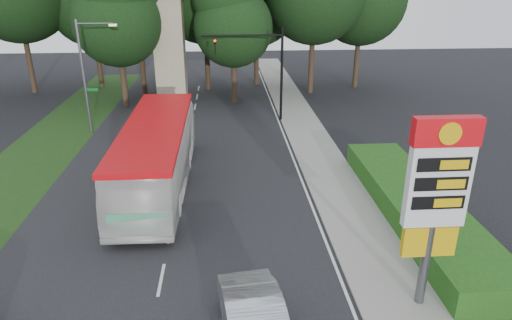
{
  "coord_description": "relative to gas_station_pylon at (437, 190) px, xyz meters",
  "views": [
    {
      "loc": [
        2.58,
        -10.51,
        10.75
      ],
      "look_at": [
        4.07,
        10.42,
        2.2
      ],
      "focal_mm": 32.0,
      "sensor_mm": 36.0,
      "label": 1
    }
  ],
  "objects": [
    {
      "name": "traffic_signal_mast",
      "position": [
        -3.52,
        22.0,
        0.22
      ],
      "size": [
        6.1,
        0.35,
        7.2
      ],
      "color": "black",
      "rests_on": "ground"
    },
    {
      "name": "gas_station_pylon",
      "position": [
        0.0,
        0.0,
        0.0
      ],
      "size": [
        2.1,
        0.45,
        6.85
      ],
      "color": "#59595E",
      "rests_on": "ground"
    },
    {
      "name": "hedge",
      "position": [
        2.3,
        6.01,
        -3.85
      ],
      "size": [
        3.0,
        14.0,
        1.2
      ],
      "primitive_type": "cube",
      "color": "#1B4913",
      "rests_on": "ground"
    },
    {
      "name": "streetlight_signs",
      "position": [
        -16.19,
        20.01,
        -0.01
      ],
      "size": [
        2.75,
        0.98,
        8.0
      ],
      "color": "#59595E",
      "rests_on": "ground"
    },
    {
      "name": "tree_monument_left",
      "position": [
        -15.2,
        27.01,
        4.23
      ],
      "size": [
        7.28,
        7.28,
        14.3
      ],
      "color": "#2D2116",
      "rests_on": "ground"
    },
    {
      "name": "road_surface",
      "position": [
        -9.2,
        10.01,
        -4.44
      ],
      "size": [
        14.0,
        80.0,
        0.02
      ],
      "primitive_type": "cube",
      "color": "black",
      "rests_on": "ground"
    },
    {
      "name": "grass_verge_left",
      "position": [
        -18.7,
        16.01,
        -4.44
      ],
      "size": [
        5.0,
        50.0,
        0.02
      ],
      "primitive_type": "cube",
      "color": "#193814",
      "rests_on": "ground"
    },
    {
      "name": "transit_bus",
      "position": [
        -10.28,
        10.38,
        -2.66
      ],
      "size": [
        3.23,
        12.89,
        3.58
      ],
      "primitive_type": "imported",
      "rotation": [
        0.0,
        0.0,
        -0.02
      ],
      "color": "white",
      "rests_on": "ground"
    },
    {
      "name": "tree_monument_right",
      "position": [
        -5.7,
        27.51,
        3.56
      ],
      "size": [
        6.72,
        6.72,
        13.2
      ],
      "color": "#2D2116",
      "rests_on": "ground"
    },
    {
      "name": "monument",
      "position": [
        -11.2,
        28.01,
        0.66
      ],
      "size": [
        3.0,
        3.0,
        10.05
      ],
      "color": "gray",
      "rests_on": "ground"
    },
    {
      "name": "sidewalk_right",
      "position": [
        -0.7,
        10.01,
        -4.39
      ],
      "size": [
        3.0,
        80.0,
        0.12
      ],
      "primitive_type": "cube",
      "color": "gray",
      "rests_on": "ground"
    }
  ]
}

